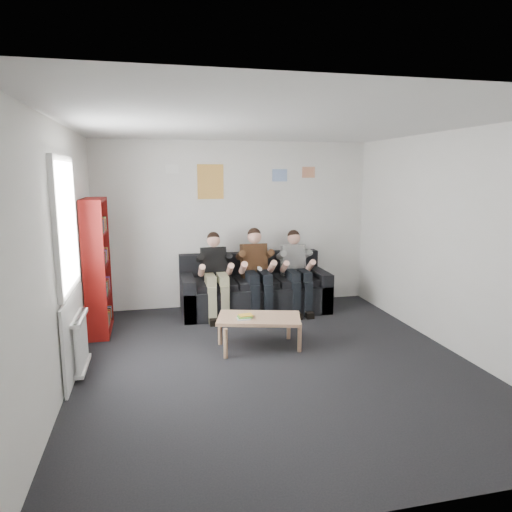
{
  "coord_description": "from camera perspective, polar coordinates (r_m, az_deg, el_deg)",
  "views": [
    {
      "loc": [
        -1.33,
        -4.88,
        2.18
      ],
      "look_at": [
        0.08,
        1.3,
        1.03
      ],
      "focal_mm": 32.0,
      "sensor_mm": 36.0,
      "label": 1
    }
  ],
  "objects": [
    {
      "name": "room_shell",
      "position": [
        5.12,
        2.39,
        0.95
      ],
      "size": [
        5.0,
        5.0,
        5.0
      ],
      "color": "black",
      "rests_on": "ground"
    },
    {
      "name": "sofa",
      "position": [
        7.35,
        -0.26,
        -4.37
      ],
      "size": [
        2.31,
        0.95,
        0.89
      ],
      "color": "black",
      "rests_on": "ground"
    },
    {
      "name": "bookshelf",
      "position": [
        6.58,
        -19.17,
        -1.26
      ],
      "size": [
        0.28,
        0.84,
        1.86
      ],
      "rotation": [
        0.0,
        0.0,
        0.01
      ],
      "color": "maroon",
      "rests_on": "ground"
    },
    {
      "name": "coffee_table",
      "position": [
        5.78,
        0.37,
        -8.07
      ],
      "size": [
        1.03,
        0.56,
        0.41
      ],
      "rotation": [
        0.0,
        0.0,
        -0.27
      ],
      "color": "tan",
      "rests_on": "ground"
    },
    {
      "name": "game_cases",
      "position": [
        5.69,
        -1.42,
        -7.62
      ],
      "size": [
        0.2,
        0.18,
        0.04
      ],
      "rotation": [
        0.0,
        0.0,
        -0.03
      ],
      "color": "silver",
      "rests_on": "coffee_table"
    },
    {
      "name": "person_left",
      "position": [
        6.97,
        -5.08,
        -2.39
      ],
      "size": [
        0.38,
        0.8,
        1.3
      ],
      "rotation": [
        0.0,
        0.0,
        0.06
      ],
      "color": "black",
      "rests_on": "sofa"
    },
    {
      "name": "person_middle",
      "position": [
        7.07,
        0.1,
        -2.0
      ],
      "size": [
        0.4,
        0.85,
        1.34
      ],
      "rotation": [
        0.0,
        0.0,
        0.03
      ],
      "color": "#55331C",
      "rests_on": "sofa"
    },
    {
      "name": "person_right",
      "position": [
        7.25,
        5.08,
        -1.9
      ],
      "size": [
        0.37,
        0.8,
        1.29
      ],
      "rotation": [
        0.0,
        0.0,
        -0.05
      ],
      "color": "silver",
      "rests_on": "sofa"
    },
    {
      "name": "radiator",
      "position": [
        5.46,
        -21.0,
        -10.02
      ],
      "size": [
        0.1,
        0.64,
        0.6
      ],
      "color": "white",
      "rests_on": "ground"
    },
    {
      "name": "window",
      "position": [
        5.28,
        -22.27,
        -3.08
      ],
      "size": [
        0.05,
        1.3,
        2.36
      ],
      "color": "white",
      "rests_on": "room_shell"
    },
    {
      "name": "poster_large",
      "position": [
        7.43,
        -5.71,
        9.23
      ],
      "size": [
        0.42,
        0.01,
        0.55
      ],
      "primitive_type": "cube",
      "color": "#F2E655",
      "rests_on": "room_shell"
    },
    {
      "name": "poster_blue",
      "position": [
        7.65,
        2.98,
        10.04
      ],
      "size": [
        0.25,
        0.01,
        0.2
      ],
      "primitive_type": "cube",
      "color": "#468AEE",
      "rests_on": "room_shell"
    },
    {
      "name": "poster_pink",
      "position": [
        7.81,
        6.57,
        10.36
      ],
      "size": [
        0.22,
        0.01,
        0.18
      ],
      "primitive_type": "cube",
      "color": "#D1418E",
      "rests_on": "room_shell"
    },
    {
      "name": "poster_sign",
      "position": [
        7.37,
        -10.45,
        10.66
      ],
      "size": [
        0.2,
        0.01,
        0.14
      ],
      "primitive_type": "cube",
      "color": "white",
      "rests_on": "room_shell"
    }
  ]
}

